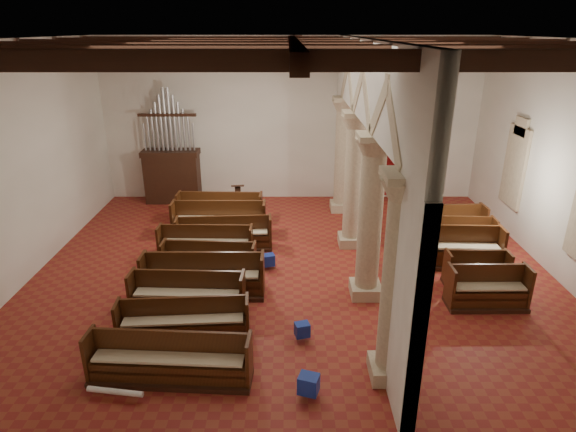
# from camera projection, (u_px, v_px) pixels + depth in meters

# --- Properties ---
(floor) EXTENTS (14.00, 14.00, 0.00)m
(floor) POSITION_uv_depth(u_px,v_px,m) (293.00, 267.00, 13.44)
(floor) COLOR maroon
(floor) RESTS_ON ground
(ceiling) EXTENTS (14.00, 14.00, 0.00)m
(ceiling) POSITION_uv_depth(u_px,v_px,m) (294.00, 39.00, 11.25)
(ceiling) COLOR black
(ceiling) RESTS_ON wall_back
(wall_back) EXTENTS (14.00, 0.02, 6.00)m
(wall_back) POSITION_uv_depth(u_px,v_px,m) (291.00, 121.00, 17.93)
(wall_back) COLOR white
(wall_back) RESTS_ON floor
(wall_front) EXTENTS (14.00, 0.02, 6.00)m
(wall_front) POSITION_uv_depth(u_px,v_px,m) (298.00, 275.00, 6.76)
(wall_front) COLOR white
(wall_front) RESTS_ON floor
(wall_left) EXTENTS (0.02, 12.00, 6.00)m
(wall_left) POSITION_uv_depth(u_px,v_px,m) (21.00, 163.00, 12.34)
(wall_left) COLOR white
(wall_left) RESTS_ON floor
(wall_right) EXTENTS (0.02, 12.00, 6.00)m
(wall_right) POSITION_uv_depth(u_px,v_px,m) (565.00, 163.00, 12.36)
(wall_right) COLOR white
(wall_right) RESTS_ON floor
(ceiling_beams) EXTENTS (13.80, 11.80, 0.30)m
(ceiling_beams) POSITION_uv_depth(u_px,v_px,m) (294.00, 47.00, 11.31)
(ceiling_beams) COLOR black
(ceiling_beams) RESTS_ON wall_back
(arcade) EXTENTS (0.90, 11.90, 6.00)m
(arcade) POSITION_uv_depth(u_px,v_px,m) (364.00, 141.00, 12.14)
(arcade) COLOR beige
(arcade) RESTS_ON floor
(window_right_b) EXTENTS (0.03, 1.00, 2.20)m
(window_right_b) POSITION_uv_depth(u_px,v_px,m) (516.00, 167.00, 14.97)
(window_right_b) COLOR #2B614C
(window_right_b) RESTS_ON wall_right
(window_back) EXTENTS (1.00, 0.03, 2.20)m
(window_back) POSITION_uv_depth(u_px,v_px,m) (423.00, 142.00, 18.21)
(window_back) COLOR #2B614C
(window_back) RESTS_ON wall_back
(pipe_organ) EXTENTS (2.10, 0.85, 4.40)m
(pipe_organ) POSITION_uv_depth(u_px,v_px,m) (172.00, 167.00, 18.06)
(pipe_organ) COLOR black
(pipe_organ) RESTS_ON floor
(lectern) EXTENTS (0.49, 0.51, 1.12)m
(lectern) POSITION_uv_depth(u_px,v_px,m) (238.00, 200.00, 17.23)
(lectern) COLOR #392412
(lectern) RESTS_ON floor
(dossal_curtain) EXTENTS (1.80, 0.07, 2.17)m
(dossal_curtain) POSITION_uv_depth(u_px,v_px,m) (382.00, 169.00, 18.53)
(dossal_curtain) COLOR maroon
(dossal_curtain) RESTS_ON floor
(processional_banner) EXTENTS (0.45, 0.58, 2.07)m
(processional_banner) POSITION_uv_depth(u_px,v_px,m) (410.00, 190.00, 17.41)
(processional_banner) COLOR black
(processional_banner) RESTS_ON floor
(hymnal_box_a) EXTENTS (0.43, 0.39, 0.36)m
(hymnal_box_a) POSITION_uv_depth(u_px,v_px,m) (309.00, 384.00, 8.63)
(hymnal_box_a) COLOR navy
(hymnal_box_a) RESTS_ON floor
(hymnal_box_b) EXTENTS (0.36, 0.32, 0.30)m
(hymnal_box_b) POSITION_uv_depth(u_px,v_px,m) (302.00, 330.00, 10.23)
(hymnal_box_b) COLOR navy
(hymnal_box_b) RESTS_ON floor
(hymnal_box_c) EXTENTS (0.38, 0.34, 0.32)m
(hymnal_box_c) POSITION_uv_depth(u_px,v_px,m) (269.00, 260.00, 13.27)
(hymnal_box_c) COLOR navy
(hymnal_box_c) RESTS_ON floor
(tube_heater_a) EXTENTS (1.06, 0.26, 0.11)m
(tube_heater_a) POSITION_uv_depth(u_px,v_px,m) (115.00, 392.00, 8.62)
(tube_heater_a) COLOR white
(tube_heater_a) RESTS_ON floor
(tube_heater_b) EXTENTS (0.98, 0.49, 0.10)m
(tube_heater_b) POSITION_uv_depth(u_px,v_px,m) (164.00, 322.00, 10.66)
(tube_heater_b) COLOR white
(tube_heater_b) RESTS_ON floor
(nave_pew_0) EXTENTS (3.11, 0.84, 0.99)m
(nave_pew_0) POSITION_uv_depth(u_px,v_px,m) (170.00, 366.00, 9.02)
(nave_pew_0) COLOR black
(nave_pew_0) RESTS_ON floor
(nave_pew_1) EXTENTS (2.81, 0.82, 0.95)m
(nave_pew_1) POSITION_uv_depth(u_px,v_px,m) (184.00, 327.00, 10.22)
(nave_pew_1) COLOR black
(nave_pew_1) RESTS_ON floor
(nave_pew_2) EXTENTS (2.67, 0.80, 1.03)m
(nave_pew_2) POSITION_uv_depth(u_px,v_px,m) (188.00, 300.00, 11.17)
(nave_pew_2) COLOR black
(nave_pew_2) RESTS_ON floor
(nave_pew_3) EXTENTS (3.01, 0.74, 1.10)m
(nave_pew_3) POSITION_uv_depth(u_px,v_px,m) (204.00, 282.00, 11.92)
(nave_pew_3) COLOR black
(nave_pew_3) RESTS_ON floor
(nave_pew_4) EXTENTS (2.52, 0.79, 0.98)m
(nave_pew_4) POSITION_uv_depth(u_px,v_px,m) (209.00, 266.00, 12.82)
(nave_pew_4) COLOR black
(nave_pew_4) RESTS_ON floor
(nave_pew_5) EXTENTS (2.73, 0.69, 0.95)m
(nave_pew_5) POSITION_uv_depth(u_px,v_px,m) (206.00, 247.00, 13.92)
(nave_pew_5) COLOR black
(nave_pew_5) RESTS_ON floor
(nave_pew_6) EXTENTS (2.88, 0.85, 1.00)m
(nave_pew_6) POSITION_uv_depth(u_px,v_px,m) (224.00, 239.00, 14.44)
(nave_pew_6) COLOR black
(nave_pew_6) RESTS_ON floor
(nave_pew_7) EXTENTS (2.96, 0.77, 1.14)m
(nave_pew_7) POSITION_uv_depth(u_px,v_px,m) (219.00, 225.00, 15.31)
(nave_pew_7) COLOR black
(nave_pew_7) RESTS_ON floor
(nave_pew_8) EXTENTS (2.85, 0.83, 1.12)m
(nave_pew_8) POSITION_uv_depth(u_px,v_px,m) (220.00, 214.00, 16.19)
(nave_pew_8) COLOR black
(nave_pew_8) RESTS_ON floor
(aisle_pew_0) EXTENTS (1.87, 0.71, 1.04)m
(aisle_pew_0) POSITION_uv_depth(u_px,v_px,m) (487.00, 293.00, 11.43)
(aisle_pew_0) COLOR black
(aisle_pew_0) RESTS_ON floor
(aisle_pew_1) EXTENTS (1.60, 0.65, 0.95)m
(aisle_pew_1) POSITION_uv_depth(u_px,v_px,m) (476.00, 274.00, 12.37)
(aisle_pew_1) COLOR black
(aisle_pew_1) RESTS_ON floor
(aisle_pew_2) EXTENTS (2.09, 0.85, 1.15)m
(aisle_pew_2) POSITION_uv_depth(u_px,v_px,m) (463.00, 253.00, 13.38)
(aisle_pew_2) COLOR black
(aisle_pew_2) RESTS_ON floor
(aisle_pew_3) EXTENTS (2.13, 0.79, 1.02)m
(aisle_pew_3) POSITION_uv_depth(u_px,v_px,m) (457.00, 239.00, 14.36)
(aisle_pew_3) COLOR black
(aisle_pew_3) RESTS_ON floor
(aisle_pew_4) EXTENTS (2.35, 0.86, 1.13)m
(aisle_pew_4) POSITION_uv_depth(u_px,v_px,m) (446.00, 229.00, 15.01)
(aisle_pew_4) COLOR black
(aisle_pew_4) RESTS_ON floor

